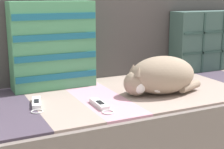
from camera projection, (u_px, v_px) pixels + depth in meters
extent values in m
cube|color=#6B605B|center=(130.00, 112.00, 1.72)|extent=(1.86, 0.79, 0.23)
cube|color=#423847|center=(7.00, 107.00, 1.43)|extent=(0.20, 0.71, 0.01)
cube|color=gray|center=(53.00, 101.00, 1.51)|extent=(0.20, 0.71, 0.01)
cube|color=#C6899E|center=(94.00, 95.00, 1.60)|extent=(0.20, 0.71, 0.01)
cube|color=gray|center=(132.00, 90.00, 1.68)|extent=(0.20, 0.71, 0.01)
cube|color=gray|center=(165.00, 85.00, 1.76)|extent=(0.20, 0.71, 0.01)
cube|color=gray|center=(196.00, 81.00, 1.85)|extent=(0.20, 0.71, 0.01)
cube|color=#423847|center=(224.00, 77.00, 1.93)|extent=(0.20, 0.71, 0.01)
cube|color=#474242|center=(102.00, 30.00, 1.92)|extent=(1.86, 0.14, 0.52)
cube|color=#38514C|center=(206.00, 41.00, 2.08)|extent=(0.45, 0.13, 0.36)
cube|color=#28423D|center=(213.00, 52.00, 2.03)|extent=(0.43, 0.01, 0.01)
cube|color=#28423D|center=(204.00, 43.00, 1.99)|extent=(0.01, 0.01, 0.34)
cube|color=#28423D|center=(214.00, 32.00, 2.01)|extent=(0.43, 0.01, 0.01)
cube|color=#28423D|center=(223.00, 41.00, 2.05)|extent=(0.01, 0.01, 0.34)
cube|color=#4C9366|center=(53.00, 45.00, 1.67)|extent=(0.40, 0.13, 0.42)
cube|color=#1E667F|center=(58.00, 77.00, 1.64)|extent=(0.40, 0.01, 0.03)
cube|color=#1E667F|center=(57.00, 57.00, 1.62)|extent=(0.40, 0.01, 0.03)
cube|color=#1E667F|center=(56.00, 37.00, 1.60)|extent=(0.40, 0.01, 0.03)
cube|color=#1E667F|center=(55.00, 16.00, 1.58)|extent=(0.40, 0.01, 0.03)
ellipsoid|color=gray|center=(162.00, 75.00, 1.59)|extent=(0.33, 0.24, 0.18)
sphere|color=gray|center=(136.00, 83.00, 1.55)|extent=(0.11, 0.11, 0.11)
sphere|color=white|center=(139.00, 87.00, 1.53)|extent=(0.06, 0.06, 0.06)
ellipsoid|color=white|center=(160.00, 84.00, 1.53)|extent=(0.09, 0.05, 0.08)
cylinder|color=gray|center=(189.00, 86.00, 1.61)|extent=(0.14, 0.09, 0.04)
cone|color=gray|center=(139.00, 71.00, 1.51)|extent=(0.04, 0.04, 0.04)
cone|color=gray|center=(133.00, 68.00, 1.57)|extent=(0.04, 0.04, 0.04)
cube|color=white|center=(37.00, 103.00, 1.44)|extent=(0.07, 0.14, 0.02)
cube|color=black|center=(36.00, 101.00, 1.43)|extent=(0.03, 0.05, 0.00)
cube|color=black|center=(36.00, 98.00, 1.50)|extent=(0.03, 0.02, 0.02)
torus|color=silver|center=(37.00, 111.00, 1.35)|extent=(0.06, 0.06, 0.01)
cube|color=white|center=(99.00, 104.00, 1.42)|extent=(0.04, 0.14, 0.02)
cube|color=black|center=(100.00, 102.00, 1.41)|extent=(0.02, 0.05, 0.00)
cube|color=black|center=(93.00, 100.00, 1.48)|extent=(0.03, 0.01, 0.02)
torus|color=silver|center=(108.00, 112.00, 1.34)|extent=(0.05, 0.05, 0.01)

